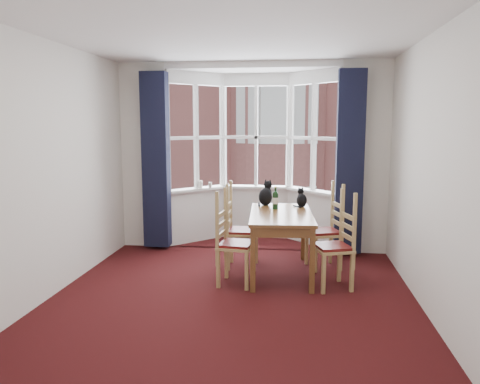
% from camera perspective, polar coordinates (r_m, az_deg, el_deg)
% --- Properties ---
extents(floor, '(4.50, 4.50, 0.00)m').
position_cam_1_polar(floor, '(5.12, -1.20, -13.45)').
color(floor, black).
rests_on(floor, ground).
extents(ceiling, '(4.50, 4.50, 0.00)m').
position_cam_1_polar(ceiling, '(4.84, -1.31, 19.05)').
color(ceiling, white).
rests_on(ceiling, floor).
extents(wall_left, '(0.00, 4.50, 4.50)m').
position_cam_1_polar(wall_left, '(5.44, -22.60, 2.42)').
color(wall_left, silver).
rests_on(wall_left, floor).
extents(wall_right, '(0.00, 4.50, 4.50)m').
position_cam_1_polar(wall_right, '(4.91, 22.54, 1.84)').
color(wall_right, silver).
rests_on(wall_right, floor).
extents(wall_near, '(4.00, 0.00, 4.00)m').
position_cam_1_polar(wall_near, '(2.60, -8.47, -2.90)').
color(wall_near, silver).
rests_on(wall_near, floor).
extents(wall_back_pier_left, '(0.70, 0.12, 2.80)m').
position_cam_1_polar(wall_back_pier_left, '(7.35, -11.51, 4.28)').
color(wall_back_pier_left, silver).
rests_on(wall_back_pier_left, floor).
extents(wall_back_pier_right, '(0.70, 0.12, 2.80)m').
position_cam_1_polar(wall_back_pier_right, '(7.04, 14.95, 3.99)').
color(wall_back_pier_right, silver).
rests_on(wall_back_pier_right, floor).
extents(bay_window, '(2.76, 0.94, 2.80)m').
position_cam_1_polar(bay_window, '(7.50, 1.81, 4.52)').
color(bay_window, white).
rests_on(bay_window, floor).
extents(curtain_left, '(0.38, 0.22, 2.60)m').
position_cam_1_polar(curtain_left, '(7.12, -10.20, 3.78)').
color(curtain_left, black).
rests_on(curtain_left, floor).
extents(curtain_right, '(0.38, 0.22, 2.60)m').
position_cam_1_polar(curtain_right, '(6.83, 13.22, 3.51)').
color(curtain_right, black).
rests_on(curtain_right, floor).
extents(dining_table, '(0.86, 1.47, 0.79)m').
position_cam_1_polar(dining_table, '(5.90, 5.03, -3.50)').
color(dining_table, brown).
rests_on(dining_table, floor).
extents(chair_left_near, '(0.45, 0.46, 0.92)m').
position_cam_1_polar(chair_left_near, '(5.59, -1.38, -6.48)').
color(chair_left_near, tan).
rests_on(chair_left_near, floor).
extents(chair_left_far, '(0.41, 0.43, 0.92)m').
position_cam_1_polar(chair_left_far, '(6.24, -0.51, -4.89)').
color(chair_left_far, tan).
rests_on(chair_left_far, floor).
extents(chair_right_near, '(0.51, 0.52, 0.92)m').
position_cam_1_polar(chair_right_near, '(5.58, 12.07, -6.67)').
color(chair_right_near, tan).
rests_on(chair_right_near, floor).
extents(chair_right_far, '(0.51, 0.52, 0.92)m').
position_cam_1_polar(chair_right_far, '(6.32, 10.95, -4.88)').
color(chair_right_far, tan).
rests_on(chair_right_far, floor).
extents(cat_left, '(0.25, 0.30, 0.36)m').
position_cam_1_polar(cat_left, '(6.41, 3.16, -0.39)').
color(cat_left, black).
rests_on(cat_left, dining_table).
extents(cat_right, '(0.18, 0.22, 0.27)m').
position_cam_1_polar(cat_right, '(6.33, 7.53, -0.88)').
color(cat_right, black).
rests_on(cat_right, dining_table).
extents(wine_bottle, '(0.08, 0.08, 0.30)m').
position_cam_1_polar(wine_bottle, '(6.13, 4.34, -0.88)').
color(wine_bottle, black).
rests_on(wine_bottle, dining_table).
extents(candle_tall, '(0.06, 0.06, 0.12)m').
position_cam_1_polar(candle_tall, '(7.53, -4.83, 0.92)').
color(candle_tall, white).
rests_on(candle_tall, bay_window).
extents(candle_short, '(0.06, 0.06, 0.10)m').
position_cam_1_polar(candle_short, '(7.53, -3.66, 0.84)').
color(candle_short, white).
rests_on(candle_short, bay_window).
extents(street, '(80.00, 80.00, 0.00)m').
position_cam_1_polar(street, '(37.80, 5.90, -3.74)').
color(street, '#333335').
rests_on(street, ground).
extents(tenement_building, '(18.40, 7.80, 15.20)m').
position_cam_1_polar(tenement_building, '(18.73, 5.02, 7.41)').
color(tenement_building, '#97534E').
rests_on(tenement_building, street).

